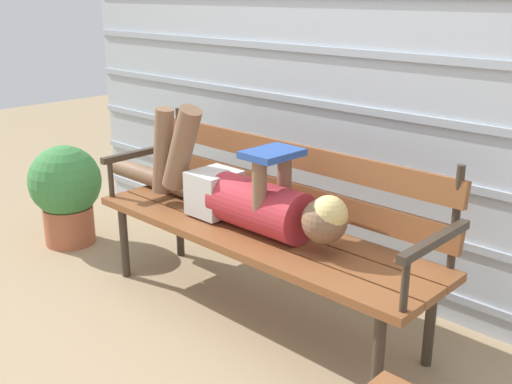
% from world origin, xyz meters
% --- Properties ---
extents(ground_plane, '(12.00, 12.00, 0.00)m').
position_xyz_m(ground_plane, '(0.00, 0.00, 0.00)').
color(ground_plane, tan).
extents(house_siding, '(4.06, 0.08, 2.38)m').
position_xyz_m(house_siding, '(0.00, 0.79, 1.19)').
color(house_siding, '#B2BCC6').
rests_on(house_siding, ground).
extents(park_bench, '(1.79, 0.51, 0.85)m').
position_xyz_m(park_bench, '(-0.00, 0.26, 0.48)').
color(park_bench, brown).
rests_on(park_bench, ground).
extents(reclining_person, '(1.66, 0.25, 0.53)m').
position_xyz_m(reclining_person, '(-0.12, 0.19, 0.58)').
color(reclining_person, '#B72D38').
extents(potted_plant, '(0.43, 0.43, 0.61)m').
position_xyz_m(potted_plant, '(-1.42, 0.03, 0.33)').
color(potted_plant, '#AD5B3D').
rests_on(potted_plant, ground).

